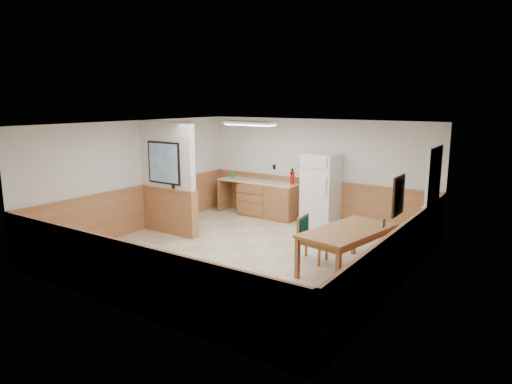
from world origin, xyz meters
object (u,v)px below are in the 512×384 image
Objects in this scene: dining_bench at (390,260)px; soap_bottle at (233,174)px; dining_table at (348,234)px; dining_chair at (308,235)px; refrigerator at (321,190)px; fire_extinguisher at (292,177)px.

soap_bottle is (-5.08, 2.48, 0.65)m from dining_bench.
dining_bench is 8.26× the size of soap_bottle.
dining_chair is (-0.80, 0.09, -0.17)m from dining_table.
refrigerator reaches higher than soap_bottle.
dining_bench is at bearing -9.62° from dining_chair.
fire_extinguisher is (-3.27, 2.51, 0.73)m from dining_bench.
dining_bench is (2.45, -2.41, -0.52)m from refrigerator.
dining_table is 4.98m from soap_bottle.
dining_chair is 4.26× the size of soap_bottle.
dining_chair is 3.01m from fire_extinguisher.
dining_table is at bearing -12.60° from dining_chair.
refrigerator is 0.86m from fire_extinguisher.
dining_table is 0.83m from dining_chair.
refrigerator is 2.50m from dining_chair.
refrigerator is 2.64m from soap_bottle.
dining_table is at bearing -44.71° from fire_extinguisher.
dining_chair is 2.13× the size of fire_extinguisher.
dining_table is at bearing -179.10° from dining_bench.
dining_chair is at bearing 177.77° from dining_bench.
fire_extinguisher is (-1.70, 2.41, 0.58)m from dining_chair.
dining_bench is 4.13× the size of fire_extinguisher.
fire_extinguisher is (-2.51, 2.50, 0.42)m from dining_table.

